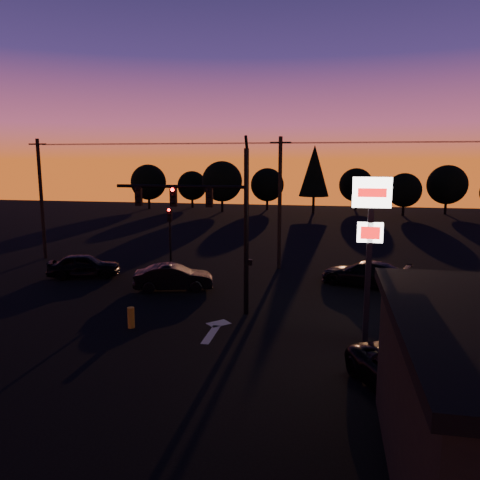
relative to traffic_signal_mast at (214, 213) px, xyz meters
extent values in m
plane|color=black|center=(0.10, -3.99, -4.94)|extent=(120.00, 120.00, 0.00)
cube|color=beige|center=(0.60, -2.99, -4.93)|extent=(0.35, 2.20, 0.01)
cube|color=beige|center=(0.60, -1.59, -4.93)|extent=(1.20, 1.20, 0.01)
cylinder|color=black|center=(1.60, 0.01, -0.94)|extent=(0.24, 0.24, 8.00)
cylinder|color=black|center=(1.60, 0.01, 3.26)|extent=(0.14, 0.52, 0.76)
cylinder|color=black|center=(-1.65, 0.01, 1.26)|extent=(6.50, 0.16, 0.16)
cube|color=black|center=(-0.20, 0.01, 0.76)|extent=(0.32, 0.22, 0.95)
sphere|color=black|center=(-0.20, -0.12, 1.11)|extent=(0.18, 0.18, 0.18)
sphere|color=black|center=(-0.20, -0.12, 0.81)|extent=(0.18, 0.18, 0.18)
sphere|color=black|center=(-0.20, -0.12, 0.51)|extent=(0.18, 0.18, 0.18)
cube|color=black|center=(-2.00, 0.01, 0.76)|extent=(0.32, 0.22, 0.95)
sphere|color=#FF0705|center=(-2.00, -0.12, 1.11)|extent=(0.18, 0.18, 0.18)
sphere|color=black|center=(-2.00, -0.12, 0.81)|extent=(0.18, 0.18, 0.18)
sphere|color=black|center=(-2.00, -0.12, 0.51)|extent=(0.18, 0.18, 0.18)
cube|color=black|center=(-3.80, 0.01, 0.76)|extent=(0.32, 0.22, 0.95)
sphere|color=black|center=(-3.80, -0.12, 1.11)|extent=(0.18, 0.18, 0.18)
sphere|color=black|center=(-3.80, -0.12, 0.81)|extent=(0.18, 0.18, 0.18)
sphere|color=black|center=(-3.80, -0.12, 0.51)|extent=(0.18, 0.18, 0.18)
cube|color=black|center=(1.78, 0.01, -2.34)|extent=(0.22, 0.18, 0.28)
cylinder|color=black|center=(-4.90, 7.51, -3.14)|extent=(0.14, 0.14, 3.60)
cube|color=black|center=(-4.90, 7.51, -1.04)|extent=(0.30, 0.20, 0.90)
sphere|color=#FF0705|center=(-4.90, 7.39, -0.72)|extent=(0.18, 0.18, 0.18)
sphere|color=black|center=(-4.90, 7.39, -1.00)|extent=(0.18, 0.18, 0.18)
sphere|color=black|center=(-4.90, 7.39, -1.28)|extent=(0.18, 0.18, 0.18)
cube|color=black|center=(7.10, -2.49, -1.74)|extent=(0.22, 0.22, 6.40)
cube|color=white|center=(7.10, -2.49, 1.26)|extent=(1.50, 0.25, 1.20)
cube|color=red|center=(7.10, -2.63, 1.26)|extent=(1.10, 0.02, 0.35)
cube|color=white|center=(7.10, -2.49, -0.34)|extent=(1.00, 0.22, 0.80)
cube|color=red|center=(7.10, -2.62, -0.34)|extent=(0.75, 0.02, 0.50)
cylinder|color=black|center=(-15.90, 10.01, -0.44)|extent=(0.26, 0.26, 9.00)
cube|color=black|center=(-15.90, 10.01, 3.66)|extent=(1.40, 0.10, 0.10)
cylinder|color=black|center=(2.10, 10.01, -0.44)|extent=(0.26, 0.26, 9.00)
cube|color=black|center=(2.10, 10.01, 3.66)|extent=(1.40, 0.10, 0.10)
cylinder|color=black|center=(-6.90, 9.41, 3.61)|extent=(18.00, 0.02, 0.02)
cylinder|color=black|center=(-6.90, 10.01, 3.66)|extent=(18.00, 0.02, 0.02)
cylinder|color=black|center=(-6.90, 10.61, 3.61)|extent=(18.00, 0.02, 0.02)
cylinder|color=black|center=(11.10, 9.41, 3.61)|extent=(18.00, 0.02, 0.02)
cylinder|color=black|center=(11.10, 10.01, 3.66)|extent=(18.00, 0.02, 0.02)
cylinder|color=black|center=(11.10, 10.61, 3.61)|extent=(18.00, 0.02, 0.02)
cube|color=black|center=(9.10, -7.47, -3.54)|extent=(2.20, 0.05, 1.60)
cylinder|color=#C1871A|center=(-3.14, -2.86, -4.46)|extent=(0.31, 0.31, 0.94)
cylinder|color=black|center=(-21.90, 46.01, -4.12)|extent=(0.36, 0.36, 1.62)
sphere|color=black|center=(-21.90, 46.01, -0.87)|extent=(5.36, 5.36, 5.36)
cylinder|color=black|center=(-15.90, 49.01, -4.25)|extent=(0.36, 0.36, 1.38)
sphere|color=black|center=(-15.90, 49.01, -1.50)|extent=(4.54, 4.54, 4.54)
cylinder|color=black|center=(-9.90, 44.01, -4.06)|extent=(0.36, 0.36, 1.75)
sphere|color=black|center=(-9.90, 44.01, -0.56)|extent=(5.77, 5.78, 5.78)
cylinder|color=black|center=(-3.90, 48.01, -4.19)|extent=(0.36, 0.36, 1.50)
sphere|color=black|center=(-3.90, 48.01, -1.19)|extent=(4.95, 4.95, 4.95)
cylinder|color=black|center=(3.10, 45.01, -3.75)|extent=(0.36, 0.36, 2.38)
cone|color=black|center=(3.10, 45.01, 1.00)|extent=(4.18, 4.18, 7.12)
cylinder|color=black|center=(9.10, 50.01, -4.19)|extent=(0.36, 0.36, 1.50)
sphere|color=black|center=(9.10, 50.01, -1.19)|extent=(4.95, 4.95, 4.95)
cylinder|color=black|center=(15.10, 44.01, -4.25)|extent=(0.36, 0.36, 1.38)
sphere|color=black|center=(15.10, 44.01, -1.50)|extent=(4.54, 4.54, 4.54)
cylinder|color=black|center=(21.10, 47.01, -4.12)|extent=(0.36, 0.36, 1.62)
sphere|color=black|center=(21.10, 47.01, -0.87)|extent=(5.36, 5.36, 5.36)
imported|color=black|center=(-9.95, 5.21, -4.18)|extent=(4.80, 3.12, 1.52)
imported|color=black|center=(-3.30, 3.44, -4.19)|extent=(4.76, 2.73, 1.48)
imported|color=black|center=(7.63, 6.49, -4.19)|extent=(5.55, 3.65, 1.49)
imported|color=black|center=(8.11, -7.03, -4.26)|extent=(4.13, 5.40, 1.36)
camera|label=1|loc=(5.52, -21.66, 2.55)|focal=35.00mm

